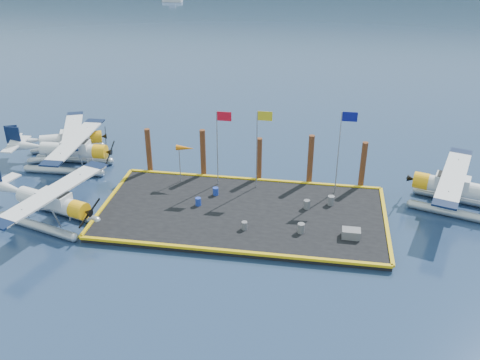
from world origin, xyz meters
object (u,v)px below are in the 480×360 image
object	(u,v)px
drum_0	(198,202)
piling_1	(203,155)
seaplane_d	(457,190)
seaplane_c	(70,141)
drum_1	(301,228)
flagpole_yellow	(260,138)
piling_2	(259,161)
piling_0	(149,152)
crate	(351,233)
drum_3	(244,225)
flagpole_blue	(342,141)
piling_3	(310,161)
windsock	(185,149)
flagpole_red	(220,137)
seaplane_b	(72,152)
piling_4	(363,166)
drum_2	(331,200)
drum_5	(216,191)
drum_4	(307,204)
seaplane_a	(51,204)

from	to	relation	value
drum_0	piling_1	size ratio (longest dim) A/B	0.14
seaplane_d	drum_0	xyz separation A→B (m)	(-18.40, -3.05, -0.87)
seaplane_c	drum_1	distance (m)	23.07
flagpole_yellow	piling_2	xyz separation A→B (m)	(-0.20, 1.60, -2.61)
piling_0	seaplane_c	bearing A→B (deg)	163.16
drum_1	crate	distance (m)	3.28
drum_3	flagpole_blue	bearing A→B (deg)	44.50
seaplane_c	crate	bearing A→B (deg)	46.09
seaplane_c	piling_1	size ratio (longest dim) A/B	2.14
piling_3	windsock	bearing A→B (deg)	-170.47
drum_1	flagpole_red	world-z (taller)	flagpole_red
seaplane_b	piling_4	world-z (taller)	piling_4
seaplane_b	flagpole_blue	size ratio (longest dim) A/B	1.51
flagpole_red	flagpole_blue	xyz separation A→B (m)	(8.99, -0.00, 0.29)
seaplane_c	drum_3	distance (m)	19.82
seaplane_b	flagpole_blue	xyz separation A→B (m)	(21.88, -1.63, 3.17)
seaplane_d	piling_4	xyz separation A→B (m)	(-6.62, 1.99, 0.43)
drum_2	flagpole_red	world-z (taller)	flagpole_red
seaplane_b	drum_1	xyz separation A→B (m)	(19.46, -7.54, -0.78)
piling_0	piling_1	distance (m)	4.50
piling_3	piling_4	distance (m)	4.00
seaplane_c	piling_0	size ratio (longest dim) A/B	2.24
drum_0	drum_5	distance (m)	1.97
seaplane_c	flagpole_yellow	bearing A→B (deg)	55.52
drum_0	drum_3	bearing A→B (deg)	-34.92
flagpole_blue	drum_5	bearing A→B (deg)	-169.27
crate	piling_4	xyz separation A→B (m)	(0.95, 7.59, 1.30)
seaplane_c	drum_5	bearing A→B (deg)	46.63
drum_1	flagpole_yellow	bearing A→B (deg)	121.15
piling_2	drum_3	bearing A→B (deg)	-89.99
drum_3	drum_1	bearing A→B (deg)	2.65
seaplane_d	piling_1	bearing A→B (deg)	101.43
piling_1	flagpole_yellow	bearing A→B (deg)	-18.79
drum_0	drum_4	world-z (taller)	drum_4
seaplane_a	seaplane_d	size ratio (longest dim) A/B	0.98
drum_2	piling_3	size ratio (longest dim) A/B	0.16
piling_0	piling_1	xyz separation A→B (m)	(4.50, 0.00, 0.10)
drum_3	flagpole_blue	world-z (taller)	flagpole_blue
drum_4	piling_4	world-z (taller)	piling_4
seaplane_a	piling_4	size ratio (longest dim) A/B	2.48
seaplane_b	windsock	bearing A→B (deg)	79.53
flagpole_yellow	drum_3	bearing A→B (deg)	-91.89
crate	flagpole_red	world-z (taller)	flagpole_red
seaplane_d	flagpole_blue	bearing A→B (deg)	104.71
drum_4	flagpole_yellow	bearing A→B (deg)	145.07
drum_0	piling_3	xyz separation A→B (m)	(7.78, 5.04, 1.46)
seaplane_c	drum_1	size ratio (longest dim) A/B	13.26
seaplane_b	piling_1	xyz separation A→B (m)	(11.19, -0.03, 0.58)
seaplane_a	seaplane_b	distance (m)	8.76
flagpole_blue	drum_4	bearing A→B (deg)	-129.53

